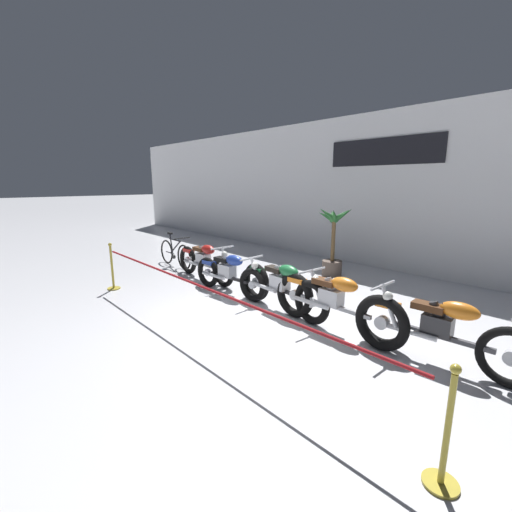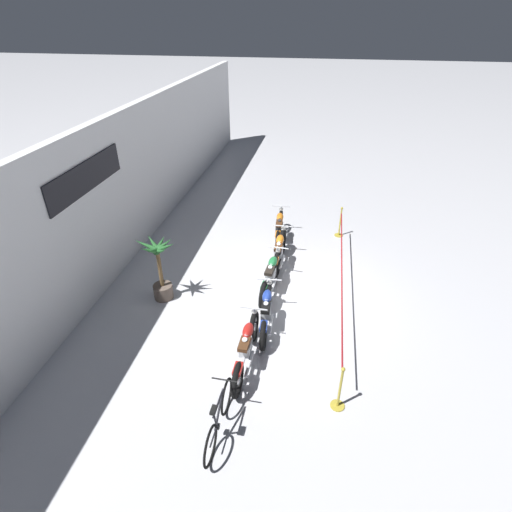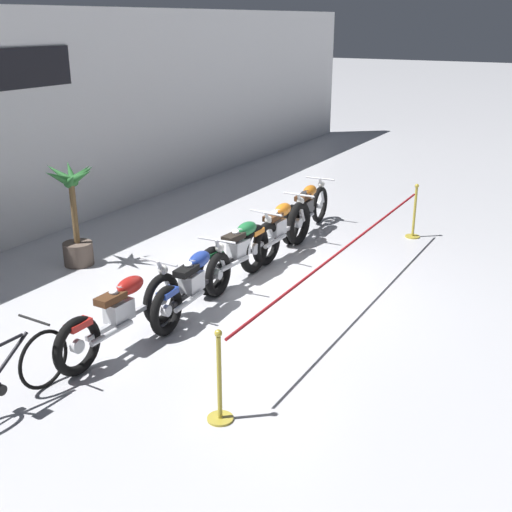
# 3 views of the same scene
# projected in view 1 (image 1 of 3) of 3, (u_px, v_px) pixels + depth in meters

# --- Properties ---
(ground_plane) EXTENTS (120.00, 120.00, 0.00)m
(ground_plane) POSITION_uv_depth(u_px,v_px,m) (256.00, 318.00, 6.08)
(ground_plane) COLOR silver
(back_wall) EXTENTS (28.00, 0.29, 4.20)m
(back_wall) POSITION_uv_depth(u_px,v_px,m) (399.00, 192.00, 9.02)
(back_wall) COLOR white
(back_wall) RESTS_ON ground
(motorcycle_red_0) EXTENTS (2.30, 0.62, 0.94)m
(motorcycle_red_0) POSITION_uv_depth(u_px,v_px,m) (204.00, 261.00, 8.35)
(motorcycle_red_0) COLOR black
(motorcycle_red_0) RESTS_ON ground
(motorcycle_blue_1) EXTENTS (2.11, 0.62, 0.92)m
(motorcycle_blue_1) POSITION_uv_depth(u_px,v_px,m) (229.00, 273.00, 7.30)
(motorcycle_blue_1) COLOR black
(motorcycle_blue_1) RESTS_ON ground
(motorcycle_green_2) EXTENTS (2.29, 0.62, 0.96)m
(motorcycle_green_2) POSITION_uv_depth(u_px,v_px,m) (282.00, 287.00, 6.31)
(motorcycle_green_2) COLOR black
(motorcycle_green_2) RESTS_ON ground
(motorcycle_orange_3) EXTENTS (2.46, 0.62, 0.99)m
(motorcycle_orange_3) POSITION_uv_depth(u_px,v_px,m) (334.00, 303.00, 5.42)
(motorcycle_orange_3) COLOR black
(motorcycle_orange_3) RESTS_ON ground
(motorcycle_orange_4) EXTENTS (2.28, 0.62, 0.95)m
(motorcycle_orange_4) POSITION_uv_depth(u_px,v_px,m) (442.00, 330.00, 4.43)
(motorcycle_orange_4) COLOR black
(motorcycle_orange_4) RESTS_ON ground
(bicycle) EXTENTS (1.72, 0.48, 0.95)m
(bicycle) POSITION_uv_depth(u_px,v_px,m) (175.00, 253.00, 9.70)
(bicycle) COLOR black
(bicycle) RESTS_ON ground
(potted_palm_left_of_row) EXTENTS (0.95, 1.10, 1.80)m
(potted_palm_left_of_row) POSITION_uv_depth(u_px,v_px,m) (333.00, 241.00, 8.63)
(potted_palm_left_of_row) COLOR brown
(potted_palm_left_of_row) RESTS_ON ground
(stanchion_far_left) EXTENTS (6.93, 0.28, 1.05)m
(stanchion_far_left) POSITION_uv_depth(u_px,v_px,m) (158.00, 280.00, 5.97)
(stanchion_far_left) COLOR gold
(stanchion_far_left) RESTS_ON ground
(stanchion_mid_left) EXTENTS (0.28, 0.28, 1.05)m
(stanchion_mid_left) POSITION_uv_depth(u_px,v_px,m) (445.00, 446.00, 2.65)
(stanchion_mid_left) COLOR gold
(stanchion_mid_left) RESTS_ON ground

